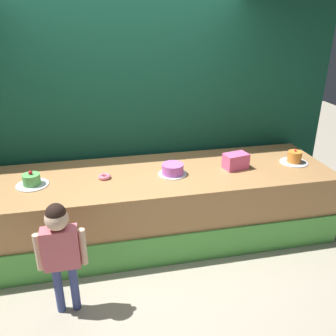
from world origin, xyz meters
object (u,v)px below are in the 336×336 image
child_figure (60,245)px  cake_far_right (294,158)px  cake_center_right (173,170)px  cake_center_left (32,181)px  donut (105,177)px  pink_box (236,161)px

child_figure → cake_far_right: 2.66m
cake_center_right → cake_center_left: bearing=178.3°
cake_center_left → cake_center_right: size_ratio=1.05×
donut → cake_center_left: bearing=-179.2°
cake_center_right → cake_far_right: size_ratio=0.97×
cake_center_left → cake_far_right: cake_far_right is taller
donut → cake_center_right: size_ratio=0.43×
cake_center_left → cake_center_right: bearing=-1.7°
child_figure → donut: child_figure is taller
child_figure → cake_center_right: 1.42m
child_figure → cake_center_left: 0.98m
donut → cake_center_left: size_ratio=0.41×
child_figure → pink_box: child_figure is taller
pink_box → cake_center_left: pink_box is taller
cake_far_right → donut: bearing=179.1°
cake_center_left → cake_far_right: bearing=-0.5°
pink_box → donut: size_ratio=1.97×
pink_box → cake_center_right: bearing=-178.9°
cake_center_left → cake_far_right: size_ratio=1.02×
child_figure → donut: size_ratio=8.00×
cake_center_right → cake_far_right: cake_far_right is taller
donut → cake_far_right: bearing=-0.9°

